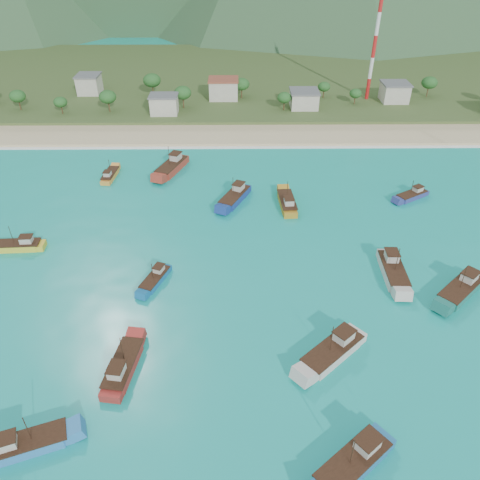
{
  "coord_description": "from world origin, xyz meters",
  "views": [
    {
      "loc": [
        -3.86,
        -56.33,
        54.21
      ],
      "look_at": [
        -3.15,
        18.0,
        3.0
      ],
      "focal_mm": 35.0,
      "sensor_mm": 36.0,
      "label": 1
    }
  ],
  "objects_px": {
    "boat_2": "(172,167)",
    "boat_22": "(354,463)",
    "boat_0": "(19,246)",
    "boat_9": "(333,352)",
    "radio_tower": "(376,35)",
    "boat_8": "(123,368)",
    "boat_11": "(155,279)",
    "boat_16": "(26,445)",
    "boat_25": "(235,197)",
    "boat_3": "(461,290)",
    "boat_12": "(412,196)",
    "boat_7": "(287,203)",
    "boat_21": "(393,271)",
    "boat_17": "(110,176)"
  },
  "relations": [
    {
      "from": "boat_25",
      "to": "boat_11",
      "type": "bearing_deg",
      "value": 89.44
    },
    {
      "from": "radio_tower",
      "to": "boat_0",
      "type": "relative_size",
      "value": 4.22
    },
    {
      "from": "boat_0",
      "to": "boat_8",
      "type": "height_order",
      "value": "boat_8"
    },
    {
      "from": "boat_2",
      "to": "boat_22",
      "type": "xyz_separation_m",
      "value": [
        30.45,
        -80.24,
        -0.12
      ]
    },
    {
      "from": "boat_2",
      "to": "boat_22",
      "type": "relative_size",
      "value": 1.18
    },
    {
      "from": "boat_0",
      "to": "boat_7",
      "type": "height_order",
      "value": "boat_7"
    },
    {
      "from": "boat_0",
      "to": "boat_25",
      "type": "xyz_separation_m",
      "value": [
        42.83,
        18.97,
        0.19
      ]
    },
    {
      "from": "boat_2",
      "to": "boat_9",
      "type": "relative_size",
      "value": 1.17
    },
    {
      "from": "boat_12",
      "to": "boat_25",
      "type": "height_order",
      "value": "boat_25"
    },
    {
      "from": "boat_12",
      "to": "boat_7",
      "type": "bearing_deg",
      "value": 65.48
    },
    {
      "from": "boat_2",
      "to": "boat_8",
      "type": "distance_m",
      "value": 65.56
    },
    {
      "from": "boat_3",
      "to": "boat_8",
      "type": "xyz_separation_m",
      "value": [
        -55.58,
        -16.46,
        -0.12
      ]
    },
    {
      "from": "boat_0",
      "to": "boat_9",
      "type": "distance_m",
      "value": 64.03
    },
    {
      "from": "boat_0",
      "to": "boat_2",
      "type": "relative_size",
      "value": 0.74
    },
    {
      "from": "radio_tower",
      "to": "boat_8",
      "type": "distance_m",
      "value": 136.41
    },
    {
      "from": "radio_tower",
      "to": "boat_17",
      "type": "bearing_deg",
      "value": -143.74
    },
    {
      "from": "boat_11",
      "to": "boat_16",
      "type": "height_order",
      "value": "boat_16"
    },
    {
      "from": "boat_2",
      "to": "boat_25",
      "type": "height_order",
      "value": "boat_2"
    },
    {
      "from": "radio_tower",
      "to": "boat_3",
      "type": "bearing_deg",
      "value": -94.06
    },
    {
      "from": "boat_2",
      "to": "boat_25",
      "type": "relative_size",
      "value": 1.12
    },
    {
      "from": "radio_tower",
      "to": "boat_25",
      "type": "bearing_deg",
      "value": -123.94
    },
    {
      "from": "boat_3",
      "to": "boat_22",
      "type": "xyz_separation_m",
      "value": [
        -25.27,
        -31.15,
        -0.02
      ]
    },
    {
      "from": "boat_7",
      "to": "boat_9",
      "type": "bearing_deg",
      "value": -90.31
    },
    {
      "from": "boat_0",
      "to": "boat_2",
      "type": "xyz_separation_m",
      "value": [
        26.51,
        34.8,
        0.33
      ]
    },
    {
      "from": "boat_3",
      "to": "boat_25",
      "type": "distance_m",
      "value": 51.57
    },
    {
      "from": "boat_0",
      "to": "radio_tower",
      "type": "bearing_deg",
      "value": -48.56
    },
    {
      "from": "radio_tower",
      "to": "boat_22",
      "type": "distance_m",
      "value": 139.38
    },
    {
      "from": "radio_tower",
      "to": "boat_11",
      "type": "bearing_deg",
      "value": -121.71
    },
    {
      "from": "boat_7",
      "to": "boat_16",
      "type": "distance_m",
      "value": 69.95
    },
    {
      "from": "radio_tower",
      "to": "boat_17",
      "type": "relative_size",
      "value": 4.77
    },
    {
      "from": "radio_tower",
      "to": "boat_0",
      "type": "height_order",
      "value": "radio_tower"
    },
    {
      "from": "boat_16",
      "to": "boat_25",
      "type": "bearing_deg",
      "value": 137.6
    },
    {
      "from": "boat_22",
      "to": "boat_25",
      "type": "height_order",
      "value": "boat_22"
    },
    {
      "from": "boat_25",
      "to": "boat_21",
      "type": "bearing_deg",
      "value": 161.63
    },
    {
      "from": "boat_3",
      "to": "boat_12",
      "type": "height_order",
      "value": "boat_3"
    },
    {
      "from": "boat_8",
      "to": "boat_21",
      "type": "bearing_deg",
      "value": 34.13
    },
    {
      "from": "boat_12",
      "to": "boat_9",
      "type": "bearing_deg",
      "value": 119.32
    },
    {
      "from": "boat_12",
      "to": "boat_16",
      "type": "height_order",
      "value": "boat_16"
    },
    {
      "from": "boat_8",
      "to": "boat_11",
      "type": "distance_m",
      "value": 20.42
    },
    {
      "from": "boat_3",
      "to": "boat_0",
      "type": "bearing_deg",
      "value": 37.98
    },
    {
      "from": "boat_9",
      "to": "boat_16",
      "type": "height_order",
      "value": "boat_9"
    },
    {
      "from": "boat_11",
      "to": "boat_7",
      "type": "bearing_deg",
      "value": -113.42
    },
    {
      "from": "boat_2",
      "to": "boat_11",
      "type": "bearing_deg",
      "value": 113.38
    },
    {
      "from": "boat_2",
      "to": "boat_7",
      "type": "xyz_separation_m",
      "value": [
        28.25,
        -18.56,
        -0.23
      ]
    },
    {
      "from": "radio_tower",
      "to": "boat_11",
      "type": "distance_m",
      "value": 118.17
    },
    {
      "from": "boat_21",
      "to": "boat_25",
      "type": "relative_size",
      "value": 1.01
    },
    {
      "from": "boat_11",
      "to": "boat_25",
      "type": "bearing_deg",
      "value": -94.86
    },
    {
      "from": "boat_3",
      "to": "boat_7",
      "type": "distance_m",
      "value": 41.08
    },
    {
      "from": "boat_11",
      "to": "boat_16",
      "type": "relative_size",
      "value": 0.78
    },
    {
      "from": "boat_11",
      "to": "boat_12",
      "type": "xyz_separation_m",
      "value": [
        55.97,
        30.22,
        0.06
      ]
    }
  ]
}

